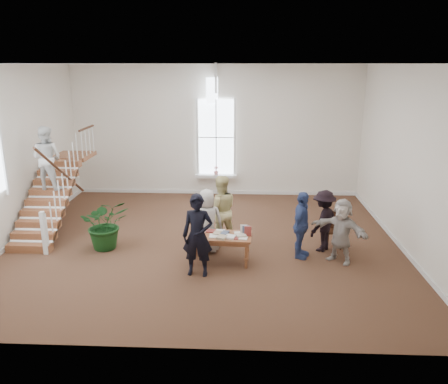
{
  "coord_description": "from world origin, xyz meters",
  "views": [
    {
      "loc": [
        0.96,
        -10.62,
        4.49
      ],
      "look_at": [
        0.46,
        0.4,
        1.26
      ],
      "focal_mm": 35.0,
      "sensor_mm": 36.0,
      "label": 1
    }
  ],
  "objects_px": {
    "woman_cluster_c": "(341,231)",
    "library_table": "(220,238)",
    "person_yellow": "(220,210)",
    "woman_cluster_b": "(323,221)",
    "police_officer": "(198,235)",
    "elderly_woman": "(207,221)",
    "floor_plant": "(105,224)",
    "side_chair": "(335,227)",
    "woman_cluster_a": "(301,225)"
  },
  "relations": [
    {
      "from": "police_officer",
      "to": "side_chair",
      "type": "bearing_deg",
      "value": 32.22
    },
    {
      "from": "side_chair",
      "to": "library_table",
      "type": "bearing_deg",
      "value": -147.85
    },
    {
      "from": "person_yellow",
      "to": "woman_cluster_c",
      "type": "xyz_separation_m",
      "value": [
        2.86,
        -0.94,
        -0.14
      ]
    },
    {
      "from": "library_table",
      "to": "floor_plant",
      "type": "xyz_separation_m",
      "value": [
        -2.92,
        0.7,
        0.04
      ]
    },
    {
      "from": "elderly_woman",
      "to": "woman_cluster_c",
      "type": "xyz_separation_m",
      "value": [
        3.16,
        -0.44,
        -0.03
      ]
    },
    {
      "from": "floor_plant",
      "to": "woman_cluster_a",
      "type": "bearing_deg",
      "value": -3.97
    },
    {
      "from": "library_table",
      "to": "person_yellow",
      "type": "distance_m",
      "value": 1.14
    },
    {
      "from": "person_yellow",
      "to": "floor_plant",
      "type": "height_order",
      "value": "person_yellow"
    },
    {
      "from": "police_officer",
      "to": "person_yellow",
      "type": "xyz_separation_m",
      "value": [
        0.4,
        1.75,
        -0.01
      ]
    },
    {
      "from": "police_officer",
      "to": "floor_plant",
      "type": "height_order",
      "value": "police_officer"
    },
    {
      "from": "woman_cluster_a",
      "to": "police_officer",
      "type": "bearing_deg",
      "value": 135.08
    },
    {
      "from": "library_table",
      "to": "elderly_woman",
      "type": "height_order",
      "value": "elderly_woman"
    },
    {
      "from": "library_table",
      "to": "elderly_woman",
      "type": "bearing_deg",
      "value": 123.82
    },
    {
      "from": "library_table",
      "to": "elderly_woman",
      "type": "relative_size",
      "value": 0.94
    },
    {
      "from": "library_table",
      "to": "woman_cluster_c",
      "type": "bearing_deg",
      "value": 6.62
    },
    {
      "from": "elderly_woman",
      "to": "side_chair",
      "type": "xyz_separation_m",
      "value": [
        3.23,
        0.49,
        -0.29
      ]
    },
    {
      "from": "person_yellow",
      "to": "woman_cluster_a",
      "type": "relative_size",
      "value": 1.11
    },
    {
      "from": "floor_plant",
      "to": "police_officer",
      "type": "bearing_deg",
      "value": -28.67
    },
    {
      "from": "police_officer",
      "to": "person_yellow",
      "type": "height_order",
      "value": "police_officer"
    },
    {
      "from": "police_officer",
      "to": "woman_cluster_b",
      "type": "xyz_separation_m",
      "value": [
        2.96,
        1.46,
        -0.15
      ]
    },
    {
      "from": "library_table",
      "to": "woman_cluster_c",
      "type": "distance_m",
      "value": 2.82
    },
    {
      "from": "person_yellow",
      "to": "woman_cluster_c",
      "type": "distance_m",
      "value": 3.02
    },
    {
      "from": "woman_cluster_c",
      "to": "floor_plant",
      "type": "distance_m",
      "value": 5.76
    },
    {
      "from": "police_officer",
      "to": "elderly_woman",
      "type": "height_order",
      "value": "police_officer"
    },
    {
      "from": "woman_cluster_c",
      "to": "side_chair",
      "type": "xyz_separation_m",
      "value": [
        0.07,
        0.92,
        -0.27
      ]
    },
    {
      "from": "elderly_woman",
      "to": "woman_cluster_b",
      "type": "xyz_separation_m",
      "value": [
        2.86,
        0.21,
        -0.02
      ]
    },
    {
      "from": "person_yellow",
      "to": "floor_plant",
      "type": "relative_size",
      "value": 1.4
    },
    {
      "from": "person_yellow",
      "to": "woman_cluster_b",
      "type": "height_order",
      "value": "person_yellow"
    },
    {
      "from": "elderly_woman",
      "to": "woman_cluster_c",
      "type": "distance_m",
      "value": 3.19
    },
    {
      "from": "woman_cluster_b",
      "to": "woman_cluster_c",
      "type": "xyz_separation_m",
      "value": [
        0.3,
        -0.65,
        -0.01
      ]
    },
    {
      "from": "elderly_woman",
      "to": "side_chair",
      "type": "distance_m",
      "value": 3.28
    },
    {
      "from": "woman_cluster_c",
      "to": "side_chair",
      "type": "bearing_deg",
      "value": 125.56
    },
    {
      "from": "woman_cluster_c",
      "to": "side_chair",
      "type": "height_order",
      "value": "woman_cluster_c"
    },
    {
      "from": "floor_plant",
      "to": "side_chair",
      "type": "distance_m",
      "value": 5.82
    },
    {
      "from": "woman_cluster_a",
      "to": "woman_cluster_b",
      "type": "height_order",
      "value": "woman_cluster_a"
    },
    {
      "from": "woman_cluster_a",
      "to": "side_chair",
      "type": "height_order",
      "value": "woman_cluster_a"
    },
    {
      "from": "elderly_woman",
      "to": "woman_cluster_b",
      "type": "relative_size",
      "value": 1.03
    },
    {
      "from": "woman_cluster_b",
      "to": "side_chair",
      "type": "bearing_deg",
      "value": 164.03
    },
    {
      "from": "elderly_woman",
      "to": "side_chair",
      "type": "relative_size",
      "value": 1.75
    },
    {
      "from": "police_officer",
      "to": "side_chair",
      "type": "xyz_separation_m",
      "value": [
        3.33,
        1.74,
        -0.42
      ]
    },
    {
      "from": "woman_cluster_c",
      "to": "library_table",
      "type": "bearing_deg",
      "value": -136.91
    },
    {
      "from": "woman_cluster_a",
      "to": "floor_plant",
      "type": "bearing_deg",
      "value": 107.9
    },
    {
      "from": "woman_cluster_b",
      "to": "police_officer",
      "type": "bearing_deg",
      "value": -26.16
    },
    {
      "from": "woman_cluster_b",
      "to": "woman_cluster_c",
      "type": "height_order",
      "value": "woman_cluster_b"
    },
    {
      "from": "police_officer",
      "to": "woman_cluster_a",
      "type": "bearing_deg",
      "value": 27.91
    },
    {
      "from": "person_yellow",
      "to": "woman_cluster_b",
      "type": "bearing_deg",
      "value": 160.93
    },
    {
      "from": "police_officer",
      "to": "elderly_woman",
      "type": "bearing_deg",
      "value": 90.13
    },
    {
      "from": "floor_plant",
      "to": "woman_cluster_b",
      "type": "bearing_deg",
      "value": 1.21
    },
    {
      "from": "person_yellow",
      "to": "floor_plant",
      "type": "xyz_separation_m",
      "value": [
        -2.87,
        -0.4,
        -0.26
      ]
    },
    {
      "from": "person_yellow",
      "to": "floor_plant",
      "type": "bearing_deg",
      "value": -4.75
    }
  ]
}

